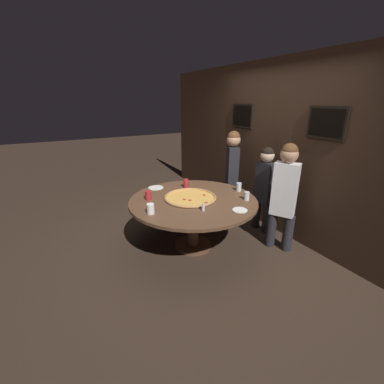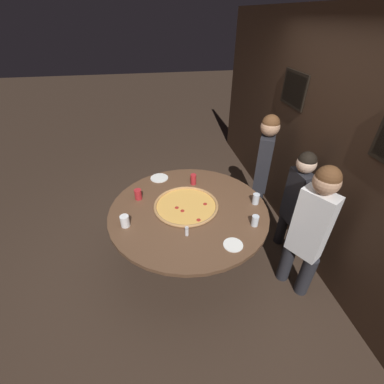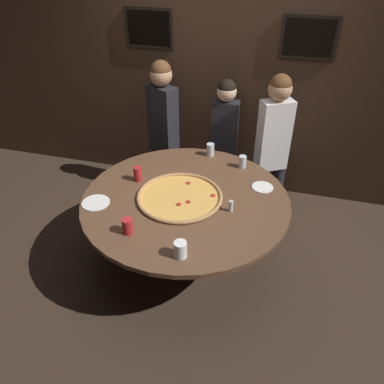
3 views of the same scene
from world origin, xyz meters
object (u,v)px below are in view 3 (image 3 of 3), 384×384
object	(u,v)px
drink_cup_beside_pizza	(138,174)
white_plate_near_front	(262,187)
drink_cup_near_left	(180,249)
diner_far_right	(163,123)
diner_side_left	(224,133)
giant_pizza	(180,197)
drink_cup_far_right	(242,162)
white_plate_right_side	(96,203)
dining_table	(186,208)
condiment_shaker	(231,206)
drink_cup_far_left	(210,150)
diner_far_left	(273,138)
drink_cup_near_right	(128,226)

from	to	relation	value
drink_cup_beside_pizza	white_plate_near_front	size ratio (longest dim) A/B	0.73
drink_cup_near_left	diner_far_right	distance (m)	1.90
diner_side_left	giant_pizza	bearing A→B (deg)	80.11
drink_cup_far_right	diner_side_left	world-z (taller)	diner_side_left
white_plate_right_side	white_plate_near_front	size ratio (longest dim) A/B	1.24
dining_table	condiment_shaker	bearing A→B (deg)	-11.73
drink_cup_near_left	diner_far_right	bearing A→B (deg)	112.47
dining_table	drink_cup_far_left	xyz separation A→B (m)	(0.03, 0.76, 0.18)
dining_table	diner_far_left	world-z (taller)	diner_far_left
white_plate_near_front	diner_far_right	size ratio (longest dim) A/B	0.12
giant_pizza	diner_side_left	bearing A→B (deg)	84.05
drink_cup_beside_pizza	drink_cup_near_right	bearing A→B (deg)	-73.71
white_plate_right_side	condiment_shaker	bearing A→B (deg)	9.90
condiment_shaker	drink_cup_far_left	bearing A→B (deg)	113.36
dining_table	white_plate_near_front	world-z (taller)	white_plate_near_front
drink_cup_near_right	giant_pizza	bearing A→B (deg)	65.32
drink_cup_beside_pizza	drink_cup_near_left	bearing A→B (deg)	-51.70
giant_pizza	diner_far_right	distance (m)	1.23
dining_table	white_plate_near_front	distance (m)	0.69
condiment_shaker	drink_cup_near_right	bearing A→B (deg)	-146.17
drink_cup_beside_pizza	condiment_shaker	xyz separation A→B (m)	(0.88, -0.22, -0.02)
drink_cup_far_left	drink_cup_beside_pizza	distance (m)	0.80
drink_cup_far_left	white_plate_near_front	bearing A→B (deg)	-37.56
drink_cup_near_left	drink_cup_far_right	size ratio (longest dim) A/B	1.05
drink_cup_beside_pizza	drink_cup_near_left	size ratio (longest dim) A/B	1.10
giant_pizza	condiment_shaker	world-z (taller)	condiment_shaker
white_plate_right_side	diner_far_right	bearing A→B (deg)	84.91
drink_cup_far_right	diner_far_right	distance (m)	1.06
drink_cup_near_right	drink_cup_beside_pizza	world-z (taller)	drink_cup_beside_pizza
drink_cup_near_right	drink_cup_far_right	xyz separation A→B (m)	(0.66, 1.15, -0.00)
drink_cup_beside_pizza	white_plate_right_side	world-z (taller)	drink_cup_beside_pizza
drink_cup_near_left	diner_side_left	distance (m)	1.90
drink_cup_far_left	drink_cup_beside_pizza	size ratio (longest dim) A/B	0.92
white_plate_near_front	white_plate_right_side	bearing A→B (deg)	-155.42
drink_cup_far_left	diner_far_right	bearing A→B (deg)	151.29
dining_table	drink_cup_far_right	size ratio (longest dim) A/B	14.94
dining_table	white_plate_near_front	xyz separation A→B (m)	(0.60, 0.32, 0.12)
giant_pizza	drink_cup_far_right	bearing A→B (deg)	56.35
drink_cup_near_left	diner_side_left	xyz separation A→B (m)	(-0.07, 1.89, -0.03)
drink_cup_near_right	drink_cup_far_left	world-z (taller)	drink_cup_far_left
drink_cup_beside_pizza	giant_pizza	bearing A→B (deg)	-20.26
drink_cup_far_left	condiment_shaker	xyz separation A→B (m)	(0.36, -0.84, -0.01)
drink_cup_far_right	condiment_shaker	xyz separation A→B (m)	(0.02, -0.70, -0.01)
white_plate_near_front	diner_side_left	size ratio (longest dim) A/B	0.14
drink_cup_far_right	white_plate_near_front	xyz separation A→B (m)	(0.23, -0.30, -0.05)
condiment_shaker	diner_side_left	bearing A→B (deg)	103.48
giant_pizza	drink_cup_beside_pizza	world-z (taller)	drink_cup_beside_pizza
giant_pizza	condiment_shaker	distance (m)	0.45
giant_pizza	diner_side_left	xyz separation A→B (m)	(0.13, 1.24, 0.02)
drink_cup_near_left	white_plate_near_front	size ratio (longest dim) A/B	0.66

